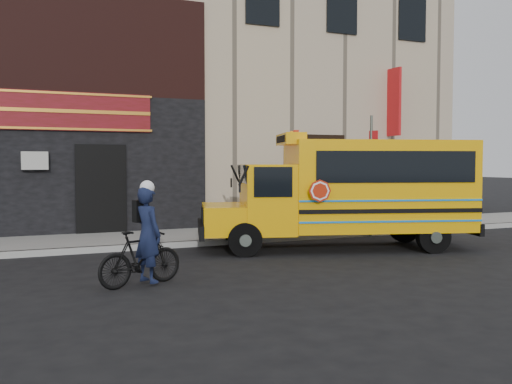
{
  "coord_description": "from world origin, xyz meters",
  "views": [
    {
      "loc": [
        -5.66,
        -11.64,
        2.21
      ],
      "look_at": [
        0.19,
        1.85,
        1.44
      ],
      "focal_mm": 40.0,
      "sensor_mm": 36.0,
      "label": 1
    }
  ],
  "objects_px": {
    "school_bus": "(352,190)",
    "bicycle": "(141,258)",
    "sign_pole": "(371,171)",
    "cyclist": "(148,237)"
  },
  "relations": [
    {
      "from": "school_bus",
      "to": "bicycle",
      "type": "relative_size",
      "value": 4.34
    },
    {
      "from": "school_bus",
      "to": "sign_pole",
      "type": "bearing_deg",
      "value": 43.76
    },
    {
      "from": "bicycle",
      "to": "school_bus",
      "type": "bearing_deg",
      "value": -88.18
    },
    {
      "from": "bicycle",
      "to": "sign_pole",
      "type": "bearing_deg",
      "value": -81.77
    },
    {
      "from": "cyclist",
      "to": "school_bus",
      "type": "bearing_deg",
      "value": -93.57
    },
    {
      "from": "sign_pole",
      "to": "cyclist",
      "type": "relative_size",
      "value": 2.08
    },
    {
      "from": "school_bus",
      "to": "cyclist",
      "type": "xyz_separation_m",
      "value": [
        -5.74,
        -2.22,
        -0.65
      ]
    },
    {
      "from": "sign_pole",
      "to": "bicycle",
      "type": "height_order",
      "value": "sign_pole"
    },
    {
      "from": "cyclist",
      "to": "sign_pole",
      "type": "bearing_deg",
      "value": -87.12
    },
    {
      "from": "sign_pole",
      "to": "school_bus",
      "type": "bearing_deg",
      "value": -136.24
    }
  ]
}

